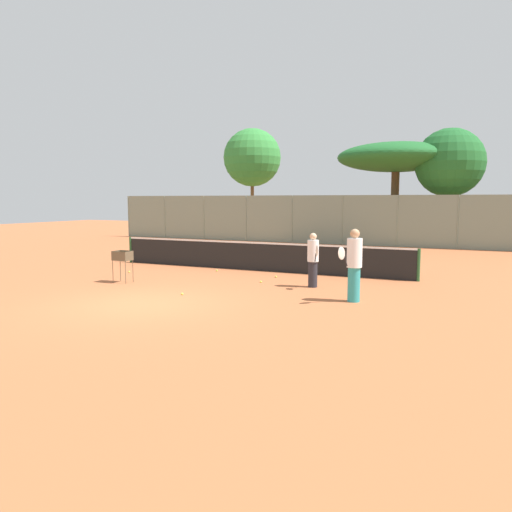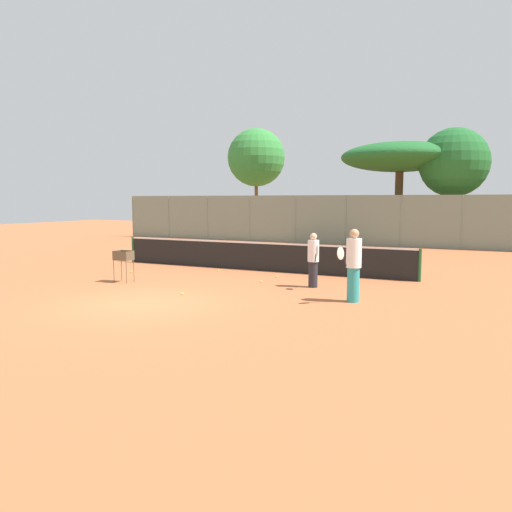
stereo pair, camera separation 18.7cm
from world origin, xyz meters
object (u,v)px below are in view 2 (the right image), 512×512
object	(u,v)px
player_red_cap	(353,265)
ball_cart	(124,258)
tennis_net	(257,256)
player_white_outfit	(313,260)

from	to	relation	value
player_red_cap	ball_cart	distance (m)	7.45
tennis_net	ball_cart	bearing A→B (deg)	-122.33
tennis_net	player_white_outfit	bearing A→B (deg)	-38.74
tennis_net	player_red_cap	world-z (taller)	player_red_cap
player_red_cap	ball_cart	world-z (taller)	player_red_cap
ball_cart	player_red_cap	bearing A→B (deg)	1.23
tennis_net	player_white_outfit	world-z (taller)	player_white_outfit
player_white_outfit	ball_cart	xyz separation A→B (m)	(-5.78, -1.77, -0.07)
player_white_outfit	player_red_cap	bearing A→B (deg)	15.22
player_white_outfit	ball_cart	size ratio (longest dim) A/B	1.62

